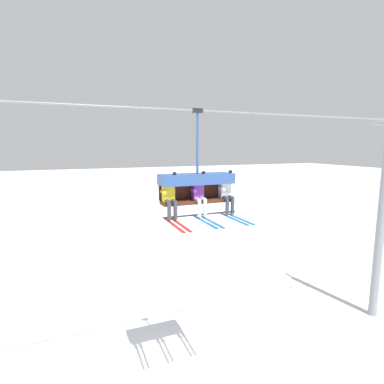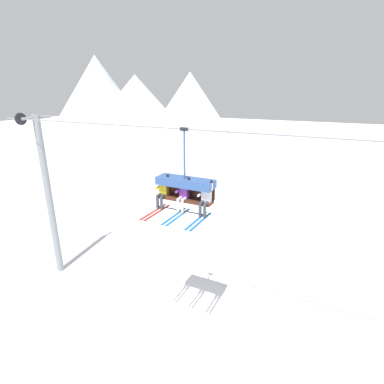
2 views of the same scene
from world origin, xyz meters
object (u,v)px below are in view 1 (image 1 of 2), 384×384
(skier_purple, at_px, (199,194))
(skier_yellow, at_px, (170,196))
(lift_tower_far, at_px, (382,217))
(skier_white, at_px, (227,192))
(chairlift_chair, at_px, (196,183))

(skier_purple, bearing_deg, skier_yellow, 180.00)
(lift_tower_far, bearing_deg, skier_yellow, -174.71)
(lift_tower_far, height_order, skier_yellow, lift_tower_far)
(skier_white, bearing_deg, skier_yellow, 180.00)
(lift_tower_far, bearing_deg, chairlift_chair, -175.54)
(skier_yellow, distance_m, skier_white, 1.78)
(lift_tower_far, xyz_separation_m, skier_white, (-8.21, -0.92, 1.68))
(chairlift_chair, height_order, skier_white, chairlift_chair)
(chairlift_chair, height_order, skier_yellow, chairlift_chair)
(chairlift_chair, relative_size, skier_purple, 1.76)
(skier_yellow, bearing_deg, lift_tower_far, 5.29)
(lift_tower_far, bearing_deg, skier_white, -173.58)
(lift_tower_far, distance_m, skier_yellow, 10.17)
(skier_white, bearing_deg, lift_tower_far, 6.42)
(lift_tower_far, xyz_separation_m, chairlift_chair, (-9.10, -0.71, 1.97))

